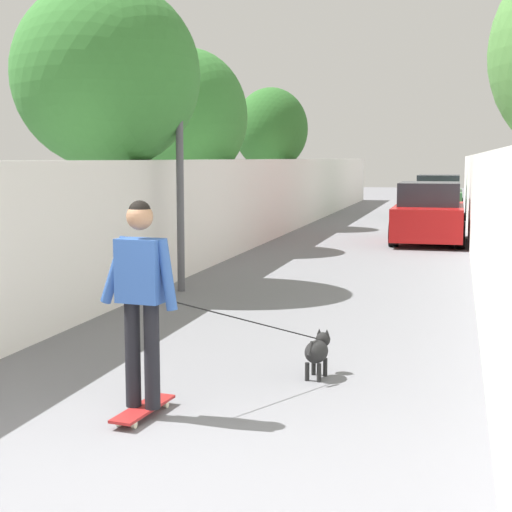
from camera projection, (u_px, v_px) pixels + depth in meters
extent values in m
plane|color=slate|center=(360.00, 249.00, 18.48)|extent=(80.00, 80.00, 0.00)
cube|color=silver|center=(228.00, 208.00, 17.09)|extent=(48.00, 0.30, 2.12)
cube|color=silver|center=(480.00, 210.00, 15.76)|extent=(48.00, 0.30, 2.23)
cylinder|color=#473523|center=(110.00, 211.00, 12.92)|extent=(0.21, 0.21, 2.57)
ellipsoid|color=#387A33|center=(106.00, 75.00, 12.64)|extent=(3.05, 3.05, 3.06)
cylinder|color=#473523|center=(271.00, 190.00, 23.98)|extent=(0.22, 0.22, 2.36)
ellipsoid|color=#2D6628|center=(271.00, 129.00, 23.74)|extent=(2.26, 2.26, 2.50)
cylinder|color=#473523|center=(189.00, 202.00, 18.36)|extent=(0.20, 0.20, 2.27)
ellipsoid|color=#387A33|center=(188.00, 117.00, 18.11)|extent=(2.80, 2.80, 3.15)
cylinder|color=#4C4C51|center=(180.00, 181.00, 12.48)|extent=(0.12, 0.12, 3.58)
sphere|color=silver|center=(179.00, 57.00, 12.24)|extent=(0.36, 0.36, 0.36)
cube|color=maroon|center=(143.00, 408.00, 6.52)|extent=(0.82, 0.28, 0.02)
cylinder|color=beige|center=(152.00, 403.00, 6.81)|extent=(0.06, 0.04, 0.06)
cylinder|color=beige|center=(166.00, 404.00, 6.76)|extent=(0.06, 0.04, 0.06)
cylinder|color=beige|center=(119.00, 423.00, 6.29)|extent=(0.06, 0.04, 0.06)
cylinder|color=beige|center=(134.00, 425.00, 6.24)|extent=(0.06, 0.04, 0.06)
cylinder|color=black|center=(133.00, 354.00, 6.49)|extent=(0.14, 0.14, 0.89)
cylinder|color=black|center=(152.00, 356.00, 6.43)|extent=(0.14, 0.14, 0.89)
cube|color=#2D5199|center=(141.00, 271.00, 6.37)|extent=(0.26, 0.40, 0.53)
cylinder|color=#2D5199|center=(115.00, 270.00, 6.46)|extent=(0.12, 0.29, 0.58)
cylinder|color=#2D5199|center=(167.00, 275.00, 6.29)|extent=(0.11, 0.18, 0.59)
sphere|color=#9E7051|center=(140.00, 217.00, 6.32)|extent=(0.22, 0.22, 0.22)
sphere|color=black|center=(140.00, 212.00, 6.31)|extent=(0.19, 0.19, 0.19)
ellipsoid|color=black|center=(316.00, 352.00, 7.63)|extent=(0.37, 0.26, 0.22)
sphere|color=black|center=(323.00, 340.00, 7.84)|extent=(0.15, 0.15, 0.15)
cone|color=black|center=(319.00, 331.00, 7.84)|extent=(0.05, 0.05, 0.06)
cone|color=black|center=(327.00, 332.00, 7.82)|extent=(0.05, 0.05, 0.06)
cylinder|color=black|center=(314.00, 366.00, 7.78)|extent=(0.04, 0.04, 0.18)
cylinder|color=black|center=(325.00, 367.00, 7.74)|extent=(0.04, 0.04, 0.18)
cylinder|color=black|center=(307.00, 372.00, 7.57)|extent=(0.04, 0.04, 0.18)
cylinder|color=black|center=(319.00, 373.00, 7.53)|extent=(0.04, 0.04, 0.18)
cylinder|color=black|center=(310.00, 349.00, 7.42)|extent=(0.14, 0.04, 0.13)
cylinder|color=black|center=(237.00, 318.00, 7.01)|extent=(1.51, 1.21, 0.66)
cube|color=#B71414|center=(429.00, 221.00, 19.94)|extent=(3.81, 1.70, 0.80)
cube|color=#262B33|center=(429.00, 194.00, 19.86)|extent=(1.98, 1.50, 0.60)
cylinder|color=black|center=(401.00, 226.00, 21.30)|extent=(0.64, 0.22, 0.64)
cylinder|color=black|center=(460.00, 227.00, 20.91)|extent=(0.64, 0.22, 0.64)
cylinder|color=black|center=(394.00, 234.00, 19.03)|extent=(0.64, 0.22, 0.64)
cylinder|color=black|center=(460.00, 235.00, 18.64)|extent=(0.64, 0.22, 0.64)
cube|color=#336B38|center=(438.00, 201.00, 28.91)|extent=(4.35, 1.70, 0.80)
cube|color=#262B33|center=(439.00, 183.00, 28.82)|extent=(2.26, 1.50, 0.60)
cylinder|color=black|center=(418.00, 205.00, 30.43)|extent=(0.64, 0.22, 0.64)
cylinder|color=black|center=(460.00, 206.00, 30.03)|extent=(0.64, 0.22, 0.64)
cylinder|color=black|center=(414.00, 210.00, 27.84)|extent=(0.64, 0.22, 0.64)
cylinder|color=black|center=(460.00, 210.00, 27.45)|extent=(0.64, 0.22, 0.64)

